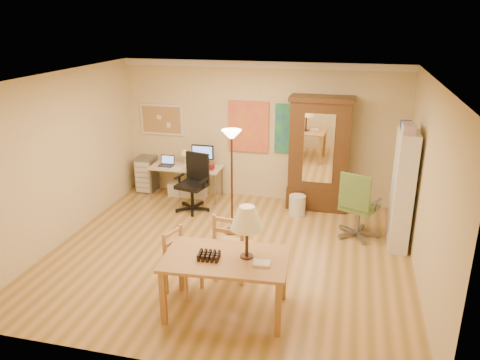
% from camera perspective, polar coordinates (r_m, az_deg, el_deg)
% --- Properties ---
extents(floor, '(5.50, 5.50, 0.00)m').
position_cam_1_polar(floor, '(7.36, -1.40, -9.01)').
color(floor, olive).
rests_on(floor, ground).
extents(crown_molding, '(5.50, 0.08, 0.12)m').
position_cam_1_polar(crown_molding, '(8.90, 2.67, 13.88)').
color(crown_molding, white).
rests_on(crown_molding, floor).
extents(corkboard, '(0.90, 0.04, 0.62)m').
position_cam_1_polar(corkboard, '(9.69, -9.50, 7.28)').
color(corkboard, tan).
rests_on(corkboard, floor).
extents(art_panel_left, '(0.80, 0.04, 1.00)m').
position_cam_1_polar(art_panel_left, '(9.16, 1.02, 6.51)').
color(art_panel_left, gold).
rests_on(art_panel_left, floor).
extents(art_panel_right, '(0.75, 0.04, 0.95)m').
position_cam_1_polar(art_panel_right, '(9.01, 6.65, 6.16)').
color(art_panel_right, '#235F8F').
rests_on(art_panel_right, floor).
extents(dining_table, '(1.56, 1.00, 1.41)m').
position_cam_1_polar(dining_table, '(5.65, -0.83, -8.12)').
color(dining_table, olive).
rests_on(dining_table, floor).
extents(ladder_chair_back, '(0.51, 0.49, 1.00)m').
position_cam_1_polar(ladder_chair_back, '(6.54, -0.91, -8.25)').
color(ladder_chair_back, tan).
rests_on(ladder_chair_back, floor).
extents(ladder_chair_left, '(0.49, 0.50, 0.87)m').
position_cam_1_polar(ladder_chair_left, '(6.34, -7.10, -10.04)').
color(ladder_chair_left, tan).
rests_on(ladder_chair_left, floor).
extents(torchiere_lamp, '(0.32, 0.32, 1.79)m').
position_cam_1_polar(torchiere_lamp, '(7.54, -1.03, 3.50)').
color(torchiere_lamp, '#41211A').
rests_on(torchiere_lamp, floor).
extents(computer_desk, '(1.43, 0.63, 1.08)m').
position_cam_1_polar(computer_desk, '(9.47, -6.33, 0.20)').
color(computer_desk, beige).
rests_on(computer_desk, floor).
extents(office_chair_black, '(0.67, 0.67, 1.08)m').
position_cam_1_polar(office_chair_black, '(8.87, -5.72, -1.88)').
color(office_chair_black, black).
rests_on(office_chair_black, floor).
extents(office_chair_green, '(0.71, 0.71, 1.15)m').
position_cam_1_polar(office_chair_green, '(8.00, 14.09, -4.73)').
color(office_chair_green, slate).
rests_on(office_chair_green, floor).
extents(drawer_cart, '(0.37, 0.44, 0.73)m').
position_cam_1_polar(drawer_cart, '(9.96, -11.29, 0.73)').
color(drawer_cart, slate).
rests_on(drawer_cart, floor).
extents(armoire, '(1.16, 0.55, 2.13)m').
position_cam_1_polar(armoire, '(8.88, 9.58, 2.32)').
color(armoire, '#3A250F').
rests_on(armoire, floor).
extents(bookshelf, '(0.28, 0.75, 1.88)m').
position_cam_1_polar(bookshelf, '(7.69, 19.17, -1.21)').
color(bookshelf, white).
rests_on(bookshelf, floor).
extents(wastebin, '(0.31, 0.31, 0.38)m').
position_cam_1_polar(wastebin, '(8.69, 6.97, -3.09)').
color(wastebin, silver).
rests_on(wastebin, floor).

